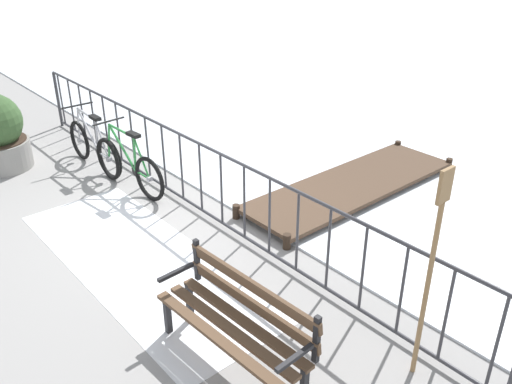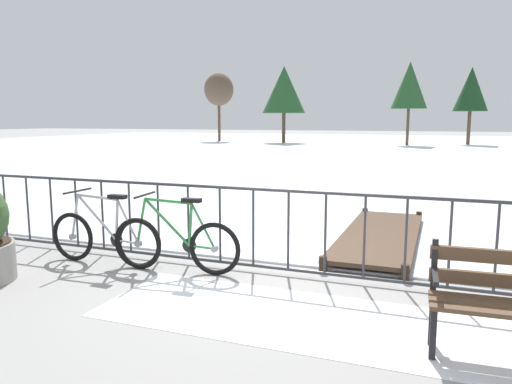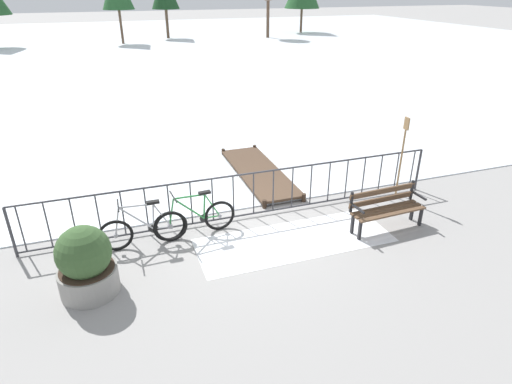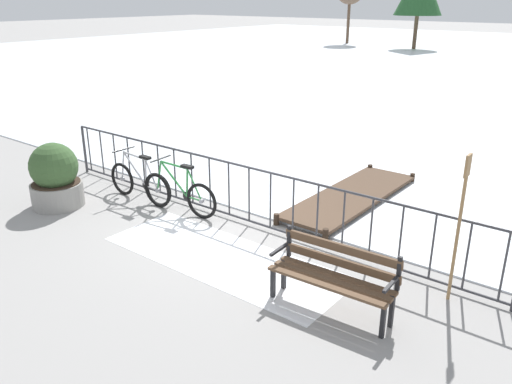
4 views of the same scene
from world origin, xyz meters
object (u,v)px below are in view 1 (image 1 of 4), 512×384
Objects in this scene: bicycle_near_railing at (128,166)px; oar_upright at (431,265)px; bicycle_second at (93,147)px; park_bench at (238,317)px.

bicycle_near_railing is 4.97m from oar_upright.
park_bench is at bearing -10.83° from bicycle_second.
oar_upright is (1.10, 1.11, 0.63)m from park_bench.
park_bench is 1.68m from oar_upright.
bicycle_second is 5.98m from oar_upright.
park_bench is at bearing -14.58° from bicycle_near_railing.
bicycle_second is at bearing -176.30° from bicycle_near_railing.
oar_upright is (4.90, 0.12, 0.77)m from bicycle_near_railing.
oar_upright is at bearing 45.27° from park_bench.
oar_upright reaches higher than bicycle_near_railing.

